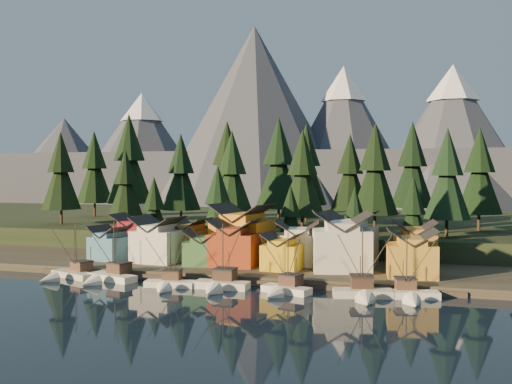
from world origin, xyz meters
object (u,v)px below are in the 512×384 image
(boat_0, at_px, (68,268))
(house_back_0, at_px, (134,233))
(house_front_0, at_px, (110,242))
(house_front_1, at_px, (158,238))
(boat_6, at_px, (409,287))
(house_back_1, at_px, (189,237))
(boat_3, at_px, (220,276))
(boat_1, at_px, (107,269))
(boat_2, at_px, (168,276))
(boat_5, at_px, (363,283))
(boat_4, at_px, (283,281))

(boat_0, bearing_deg, house_back_0, 107.82)
(house_front_0, distance_m, house_front_1, 11.15)
(boat_6, bearing_deg, house_back_1, 143.98)
(house_back_1, bearing_deg, boat_0, -122.86)
(house_front_1, bearing_deg, boat_3, -34.09)
(boat_0, bearing_deg, house_back_1, 73.77)
(boat_1, height_order, boat_3, boat_3)
(boat_2, bearing_deg, house_back_1, 95.61)
(boat_6, xyz_separation_m, house_back_1, (-46.70, 21.18, 4.01))
(boat_6, bearing_deg, boat_5, 178.92)
(boat_2, relative_size, boat_5, 0.86)
(house_back_1, bearing_deg, boat_3, -51.43)
(boat_0, relative_size, house_back_1, 1.31)
(boat_2, bearing_deg, boat_4, -6.48)
(boat_0, height_order, house_back_1, boat_0)
(boat_3, bearing_deg, house_back_1, 124.44)
(boat_2, relative_size, boat_3, 0.86)
(boat_3, bearing_deg, house_front_0, 153.17)
(boat_0, height_order, boat_2, boat_0)
(boat_5, distance_m, boat_6, 7.08)
(boat_6, relative_size, house_front_0, 1.32)
(boat_3, relative_size, boat_5, 1.00)
(boat_5, bearing_deg, boat_6, -1.51)
(boat_5, bearing_deg, boat_2, 170.00)
(boat_1, distance_m, boat_6, 53.82)
(boat_0, distance_m, house_back_0, 23.66)
(house_front_0, bearing_deg, house_back_1, 35.88)
(house_front_1, bearing_deg, house_back_0, 145.70)
(house_front_1, bearing_deg, boat_4, -22.58)
(boat_4, distance_m, house_front_1, 35.45)
(boat_4, relative_size, boat_6, 1.00)
(boat_1, distance_m, boat_5, 46.87)
(boat_2, relative_size, house_front_1, 1.08)
(house_front_0, bearing_deg, boat_6, -0.69)
(boat_0, distance_m, boat_3, 31.30)
(boat_5, bearing_deg, house_front_1, 147.81)
(house_front_0, distance_m, house_back_0, 9.09)
(boat_2, distance_m, house_front_1, 20.82)
(house_front_0, height_order, house_back_0, house_back_0)
(boat_1, xyz_separation_m, house_back_1, (7.12, 21.69, 3.70))
(house_back_0, bearing_deg, house_front_1, -42.02)
(house_front_0, bearing_deg, boat_3, -14.79)
(boat_4, height_order, house_front_0, boat_4)
(boat_2, xyz_separation_m, boat_3, (9.15, 1.14, 0.41))
(boat_6, bearing_deg, house_back_0, 147.48)
(boat_0, xyz_separation_m, boat_2, (22.12, -2.69, -0.05))
(boat_0, relative_size, boat_6, 1.01)
(boat_1, height_order, house_back_0, boat_1)
(boat_4, bearing_deg, boat_3, -163.83)
(boat_4, distance_m, house_back_1, 35.29)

